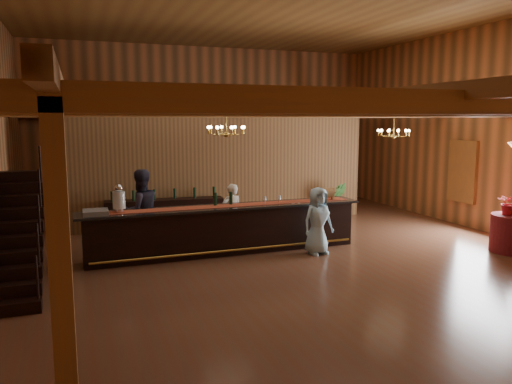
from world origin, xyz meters
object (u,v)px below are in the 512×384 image
object	(u,v)px
backbar_shelf	(165,215)
guest	(318,221)
chandelier_left	(226,130)
tasting_bar	(225,229)
chandelier_right	(393,133)
beverage_dispenser	(119,199)
raffle_drum	(328,193)
bartender	(232,214)
floor_plant	(336,201)
staff_second	(141,211)

from	to	relation	value
backbar_shelf	guest	distance (m)	4.50
chandelier_left	guest	xyz separation A→B (m)	(2.06, -0.19, -2.03)
tasting_bar	backbar_shelf	bearing A→B (deg)	108.13
tasting_bar	chandelier_right	distance (m)	5.14
beverage_dispenser	chandelier_left	bearing A→B (deg)	-15.68
beverage_dispenser	raffle_drum	distance (m)	4.88
tasting_bar	chandelier_left	distance (m)	2.33
bartender	floor_plant	bearing A→B (deg)	-165.76
raffle_drum	chandelier_left	xyz separation A→B (m)	(-2.71, -0.59, 1.54)
raffle_drum	chandelier_right	bearing A→B (deg)	11.09
chandelier_left	guest	size ratio (longest dim) A/B	0.53
raffle_drum	backbar_shelf	size ratio (longest dim) A/B	0.11
chandelier_left	bartender	distance (m)	2.53
guest	floor_plant	world-z (taller)	guest
raffle_drum	floor_plant	bearing A→B (deg)	57.21
beverage_dispenser	staff_second	distance (m)	0.93
tasting_bar	backbar_shelf	distance (m)	2.83
chandelier_left	staff_second	distance (m)	2.78
guest	beverage_dispenser	bearing A→B (deg)	160.60
beverage_dispenser	backbar_shelf	xyz separation A→B (m)	(1.38, 2.66, -0.92)
raffle_drum	bartender	bearing A→B (deg)	160.10
bartender	guest	xyz separation A→B (m)	(1.55, -1.57, 0.02)
bartender	guest	world-z (taller)	guest
beverage_dispenser	chandelier_left	xyz separation A→B (m)	(2.17, -0.61, 1.43)
staff_second	guest	size ratio (longest dim) A/B	1.26
beverage_dispenser	chandelier_right	xyz separation A→B (m)	(6.97, 0.38, 1.31)
tasting_bar	bartender	bearing A→B (deg)	63.17
raffle_drum	guest	xyz separation A→B (m)	(-0.65, -0.78, -0.49)
backbar_shelf	bartender	world-z (taller)	bartender
raffle_drum	guest	world-z (taller)	guest
beverage_dispenser	floor_plant	bearing A→B (deg)	20.90
chandelier_right	floor_plant	distance (m)	3.00
chandelier_left	staff_second	xyz separation A→B (m)	(-1.66, 1.26, -1.84)
backbar_shelf	staff_second	distance (m)	2.25
bartender	beverage_dispenser	bearing A→B (deg)	6.01
beverage_dispenser	raffle_drum	size ratio (longest dim) A/B	1.76
chandelier_left	chandelier_right	xyz separation A→B (m)	(4.79, 1.00, -0.12)
tasting_bar	bartender	world-z (taller)	bartender
beverage_dispenser	chandelier_left	world-z (taller)	chandelier_left
backbar_shelf	chandelier_right	size ratio (longest dim) A/B	3.92
raffle_drum	guest	size ratio (longest dim) A/B	0.22
backbar_shelf	bartender	bearing A→B (deg)	-50.77
raffle_drum	floor_plant	xyz separation A→B (m)	(1.61, 2.50, -0.68)
chandelier_right	floor_plant	xyz separation A→B (m)	(-0.48, 2.09, -2.10)
raffle_drum	staff_second	world-z (taller)	staff_second
floor_plant	guest	bearing A→B (deg)	-124.53
chandelier_right	bartender	bearing A→B (deg)	174.87
tasting_bar	guest	distance (m)	2.09
chandelier_left	bartender	world-z (taller)	chandelier_left
chandelier_right	bartender	world-z (taller)	chandelier_right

